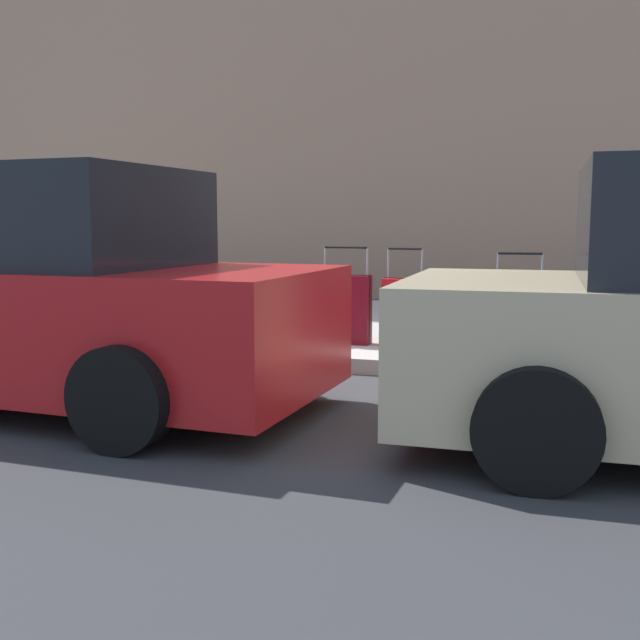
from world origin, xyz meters
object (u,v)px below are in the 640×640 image
Objects in this scene: suitcase_teal_1 at (582,319)px; suitcase_olive_7 at (233,304)px; suitcase_black_3 at (457,321)px; suitcase_red_4 at (404,312)px; suitcase_navy_2 at (518,317)px; bollard_post at (79,296)px; suitcase_silver_6 at (287,308)px; suitcase_maroon_5 at (346,309)px; fire_hydrant at (145,296)px; parked_car_red_1 at (29,296)px.

suitcase_teal_1 is 0.92× the size of suitcase_olive_7.
suitcase_black_3 is 0.61× the size of suitcase_red_4.
bollard_post is (4.61, 0.19, 0.08)m from suitcase_navy_2.
suitcase_red_4 is 1.19m from suitcase_silver_6.
suitcase_teal_1 is 2.22m from suitcase_maroon_5.
suitcase_silver_6 is at bearing 0.16° from suitcase_black_3.
fire_hydrant is 0.17× the size of parked_car_red_1.
suitcase_navy_2 is 2.87m from suitcase_olive_7.
suitcase_maroon_5 is 1.22× the size of bollard_post.
suitcase_navy_2 reaches higher than fire_hydrant.
suitcase_black_3 is 0.79× the size of suitcase_silver_6.
parked_car_red_1 is at bearing 100.41° from fire_hydrant.
parked_car_red_1 reaches higher than fire_hydrant.
suitcase_red_4 is 1.22× the size of fire_hydrant.
suitcase_maroon_5 reaches higher than suitcase_red_4.
suitcase_red_4 is 1.24× the size of suitcase_olive_7.
suitcase_teal_1 is 0.56m from suitcase_navy_2.
suitcase_red_4 is at bearing -178.84° from fire_hydrant.
suitcase_maroon_5 is (0.57, 0.07, 0.01)m from suitcase_red_4.
suitcase_silver_6 reaches higher than suitcase_black_3.
suitcase_navy_2 is at bearing -5.62° from suitcase_teal_1.
parked_car_red_1 is (1.78, 2.48, 0.31)m from suitcase_maroon_5.
suitcase_maroon_5 is 0.61m from suitcase_silver_6.
bollard_post is (1.74, 0.14, 0.04)m from suitcase_olive_7.
suitcase_teal_1 is 4.71m from parked_car_red_1.
suitcase_olive_7 is at bearing -0.21° from suitcase_black_3.
bollard_post is at bearing 11.79° from fire_hydrant.
suitcase_red_4 reaches higher than suitcase_olive_7.
fire_hydrant is (1.02, -0.01, 0.05)m from suitcase_olive_7.
suitcase_teal_1 is at bearing -179.66° from suitcase_silver_6.
suitcase_black_3 is at bearing -179.84° from suitcase_silver_6.
suitcase_navy_2 is 1.17× the size of bollard_post.
suitcase_maroon_5 is 1.32× the size of suitcase_silver_6.
bollard_post reaches higher than suitcase_black_3.
parked_car_red_1 reaches higher than suitcase_teal_1.
suitcase_maroon_5 is 1.21m from suitcase_olive_7.
bollard_post is at bearing 2.98° from suitcase_silver_6.
suitcase_silver_6 is at bearing -177.02° from bollard_post.
suitcase_red_4 is (0.52, -0.08, 0.07)m from suitcase_black_3.
fire_hydrant is at bearing -0.84° from suitcase_olive_7.
fire_hydrant is (4.45, -0.01, 0.08)m from suitcase_teal_1.
suitcase_teal_1 is 0.77× the size of suitcase_navy_2.
parked_car_red_1 is at bearing 77.18° from suitcase_olive_7.
fire_hydrant is 0.99× the size of bollard_post.
suitcase_navy_2 is at bearing -178.18° from suitcase_silver_6.
suitcase_olive_7 is 0.97× the size of bollard_post.
suitcase_red_4 is 3.49m from parked_car_red_1.
suitcase_black_3 is at bearing -178.21° from bollard_post.
suitcase_black_3 is 0.75× the size of suitcase_olive_7.
suitcase_silver_6 is (1.19, 0.08, 0.01)m from suitcase_red_4.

